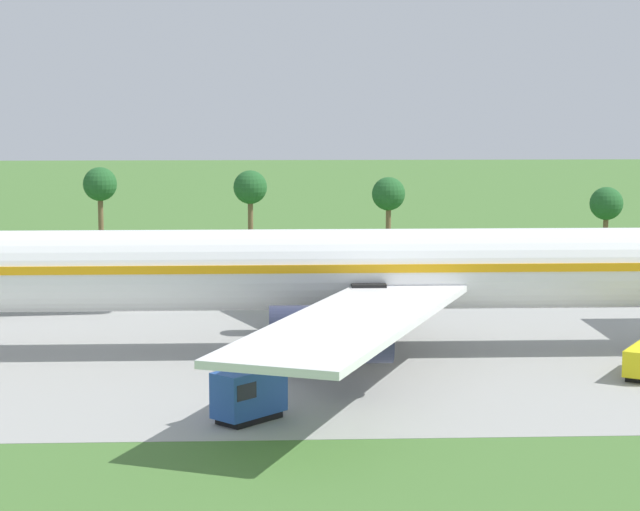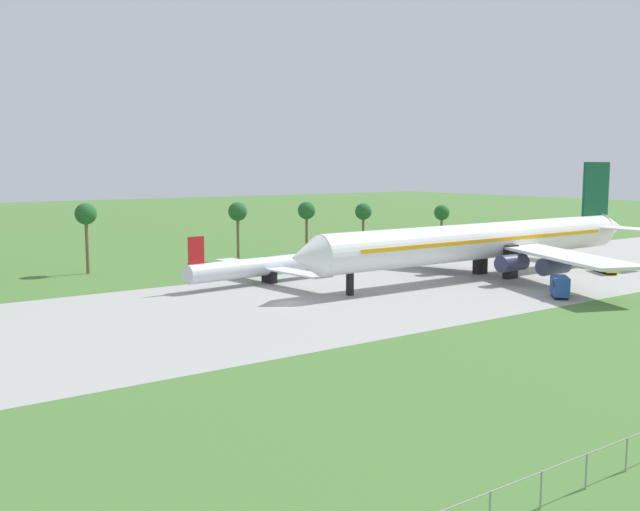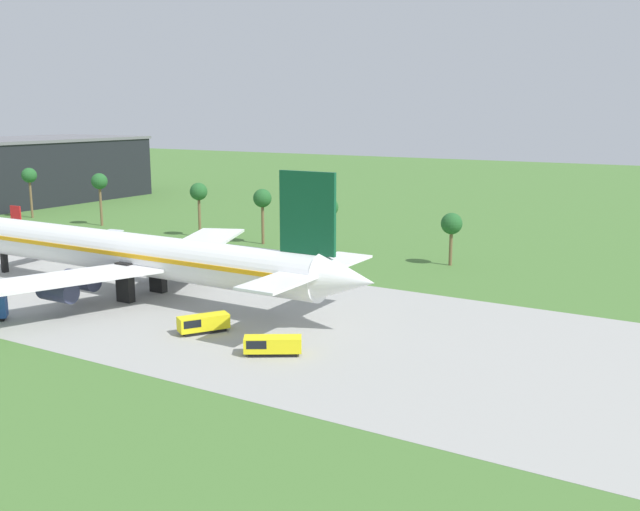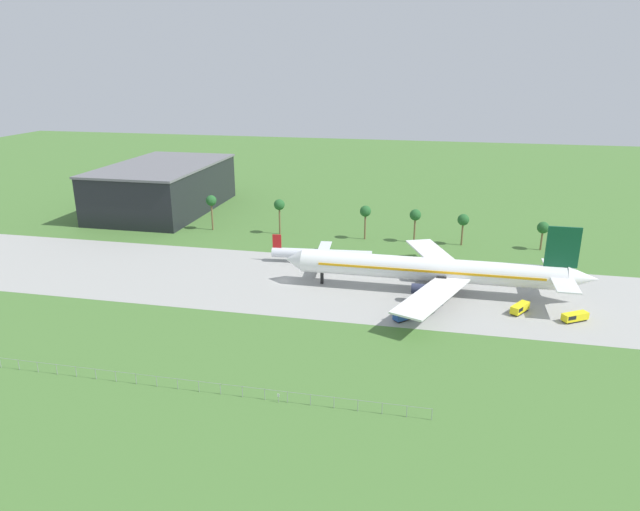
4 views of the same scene
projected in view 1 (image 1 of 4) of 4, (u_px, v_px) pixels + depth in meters
jet_airliner at (343, 270)px, 82.80m from camera, size 76.19×57.65×18.72m
baggage_tug at (248, 394)px, 64.86m from camera, size 4.39×4.41×2.99m
palm_tree_row at (129, 190)px, 122.93m from camera, size 110.94×3.60×12.14m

